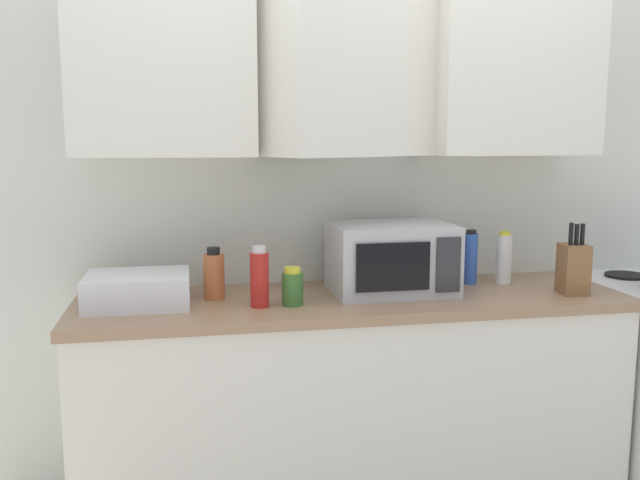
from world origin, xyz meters
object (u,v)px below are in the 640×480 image
bottle_red_sauce (259,278)px  bottle_white_jar (504,258)px  microwave (391,258)px  bottle_spice_jar (214,275)px  bottle_blue_cleaner (470,258)px  bottle_green_oil (292,287)px  dish_rack (138,290)px  knife_block (573,268)px

bottle_red_sauce → bottle_white_jar: bottle_red_sauce is taller
microwave → bottle_red_sauce: microwave is taller
bottle_spice_jar → bottle_white_jar: (1.24, 0.06, 0.01)m
bottle_white_jar → bottle_red_sauce: bearing=-168.7°
bottle_blue_cleaner → bottle_spice_jar: (-1.09, -0.07, -0.02)m
bottle_green_oil → bottle_red_sauce: (-0.12, -0.00, 0.04)m
dish_rack → bottle_red_sauce: size_ratio=1.66×
dish_rack → bottle_blue_cleaner: size_ratio=1.63×
microwave → bottle_green_oil: 0.45m
bottle_red_sauce → bottle_white_jar: (1.08, 0.22, -0.00)m
bottle_blue_cleaner → bottle_spice_jar: bottle_blue_cleaner is taller
bottle_blue_cleaner → bottle_spice_jar: 1.09m
knife_block → bottle_blue_cleaner: bearing=142.2°
microwave → knife_block: bearing=-13.1°
knife_block → bottle_red_sauce: bearing=178.8°
bottle_spice_jar → microwave: bearing=-1.5°
bottle_blue_cleaner → bottle_white_jar: bottle_blue_cleaner is taller
microwave → knife_block: 0.73m
bottle_blue_cleaner → bottle_spice_jar: bearing=-176.3°
knife_block → bottle_spice_jar: knife_block is taller
dish_rack → bottle_blue_cleaner: 1.38m
knife_block → bottle_red_sauce: (-1.26, 0.03, 0.00)m
bottle_green_oil → bottle_red_sauce: 0.13m
knife_block → bottle_spice_jar: (-1.42, 0.18, -0.01)m
microwave → bottle_blue_cleaner: microwave is taller
bottle_blue_cleaner → bottle_spice_jar: size_ratio=1.15×
microwave → bottle_blue_cleaner: size_ratio=2.06×
bottle_white_jar → bottle_spice_jar: bearing=-177.4°
dish_rack → bottle_red_sauce: (0.45, -0.11, 0.05)m
microwave → dish_rack: microwave is taller
microwave → bottle_green_oil: size_ratio=3.31×
bottle_green_oil → knife_block: bearing=-1.4°
bottle_spice_jar → bottle_green_oil: bearing=-28.9°
bottle_red_sauce → microwave: bearing=14.4°
bottle_spice_jar → bottle_blue_cleaner: bearing=3.7°
dish_rack → bottle_white_jar: bearing=4.0°
bottle_spice_jar → bottle_green_oil: 0.33m
knife_block → bottle_green_oil: knife_block is taller
knife_block → bottle_spice_jar: 1.43m
bottle_blue_cleaner → bottle_green_oil: bearing=-164.2°
dish_rack → bottle_spice_jar: bearing=10.2°
knife_block → bottle_red_sauce: 1.26m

